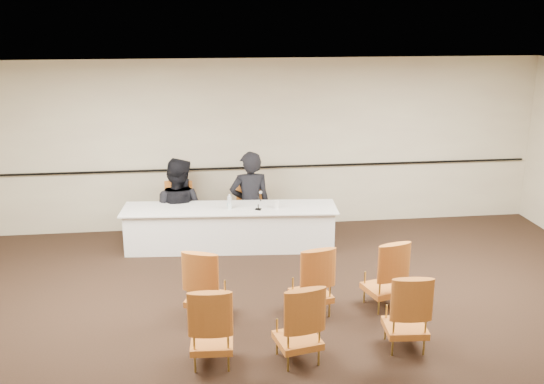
{
  "coord_description": "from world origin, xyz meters",
  "views": [
    {
      "loc": [
        -1.13,
        -6.42,
        3.73
      ],
      "look_at": [
        0.0,
        2.6,
        1.04
      ],
      "focal_mm": 40.0,
      "sensor_mm": 36.0,
      "label": 1
    }
  ],
  "objects_px": {
    "panelist_second_chair": "(178,211)",
    "aud_chair_front_right": "(384,273)",
    "panel_table": "(230,228)",
    "aud_chair_back_mid": "(298,322)",
    "coffee_cup": "(277,204)",
    "aud_chair_back_right": "(406,310)",
    "panelist_second": "(178,214)",
    "aud_chair_front_left": "(207,283)",
    "water_bottle": "(230,201)",
    "drinking_glass": "(230,206)",
    "panelist_main": "(250,206)",
    "aud_chair_front_mid": "(311,279)",
    "aud_chair_back_left": "(211,324)",
    "panelist_main_chair": "(250,210)",
    "microphone": "(258,202)"
  },
  "relations": [
    {
      "from": "panelist_second_chair",
      "to": "aud_chair_front_right",
      "type": "bearing_deg",
      "value": -42.54
    },
    {
      "from": "panel_table",
      "to": "aud_chair_back_mid",
      "type": "distance_m",
      "value": 3.52
    },
    {
      "from": "coffee_cup",
      "to": "aud_chair_back_right",
      "type": "relative_size",
      "value": 0.14
    },
    {
      "from": "panelist_second",
      "to": "aud_chair_back_mid",
      "type": "distance_m",
      "value": 4.31
    },
    {
      "from": "aud_chair_front_left",
      "to": "water_bottle",
      "type": "bearing_deg",
      "value": 101.14
    },
    {
      "from": "panelist_second",
      "to": "drinking_glass",
      "type": "height_order",
      "value": "panelist_second"
    },
    {
      "from": "panelist_main",
      "to": "aud_chair_front_mid",
      "type": "bearing_deg",
      "value": 96.94
    },
    {
      "from": "drinking_glass",
      "to": "aud_chair_back_left",
      "type": "bearing_deg",
      "value": -96.85
    },
    {
      "from": "coffee_cup",
      "to": "aud_chair_front_mid",
      "type": "bearing_deg",
      "value": -86.49
    },
    {
      "from": "aud_chair_front_left",
      "to": "aud_chair_back_right",
      "type": "distance_m",
      "value": 2.47
    },
    {
      "from": "panelist_main_chair",
      "to": "drinking_glass",
      "type": "bearing_deg",
      "value": -119.1
    },
    {
      "from": "panelist_second",
      "to": "microphone",
      "type": "height_order",
      "value": "panelist_second"
    },
    {
      "from": "panelist_main_chair",
      "to": "aud_chair_back_right",
      "type": "distance_m",
      "value": 4.12
    },
    {
      "from": "aud_chair_back_mid",
      "to": "coffee_cup",
      "type": "bearing_deg",
      "value": 74.6
    },
    {
      "from": "panelist_second_chair",
      "to": "water_bottle",
      "type": "bearing_deg",
      "value": -32.72
    },
    {
      "from": "coffee_cup",
      "to": "aud_chair_back_right",
      "type": "bearing_deg",
      "value": -71.88
    },
    {
      "from": "microphone",
      "to": "aud_chair_back_right",
      "type": "bearing_deg",
      "value": -46.35
    },
    {
      "from": "microphone",
      "to": "drinking_glass",
      "type": "height_order",
      "value": "microphone"
    },
    {
      "from": "microphone",
      "to": "aud_chair_front_left",
      "type": "height_order",
      "value": "microphone"
    },
    {
      "from": "panelist_second",
      "to": "aud_chair_back_right",
      "type": "relative_size",
      "value": 2.07
    },
    {
      "from": "aud_chair_back_left",
      "to": "coffee_cup",
      "type": "bearing_deg",
      "value": 74.21
    },
    {
      "from": "panel_table",
      "to": "panelist_second_chair",
      "type": "height_order",
      "value": "panelist_second_chair"
    },
    {
      "from": "water_bottle",
      "to": "aud_chair_back_left",
      "type": "bearing_deg",
      "value": -96.78
    },
    {
      "from": "microphone",
      "to": "aud_chair_front_left",
      "type": "bearing_deg",
      "value": -91.65
    },
    {
      "from": "drinking_glass",
      "to": "aud_chair_back_right",
      "type": "xyz_separation_m",
      "value": [
        1.82,
        -3.29,
        -0.27
      ]
    },
    {
      "from": "panelist_main",
      "to": "coffee_cup",
      "type": "distance_m",
      "value": 0.76
    },
    {
      "from": "panel_table",
      "to": "panelist_second",
      "type": "relative_size",
      "value": 1.77
    },
    {
      "from": "panel_table",
      "to": "panelist_main",
      "type": "distance_m",
      "value": 0.66
    },
    {
      "from": "coffee_cup",
      "to": "aud_chair_back_left",
      "type": "height_order",
      "value": "aud_chair_back_left"
    },
    {
      "from": "panelist_second",
      "to": "aud_chair_back_mid",
      "type": "xyz_separation_m",
      "value": [
        1.39,
        -4.08,
        0.05
      ]
    },
    {
      "from": "panel_table",
      "to": "drinking_glass",
      "type": "xyz_separation_m",
      "value": [
        -0.0,
        -0.07,
        0.4
      ]
    },
    {
      "from": "panelist_second_chair",
      "to": "microphone",
      "type": "xyz_separation_m",
      "value": [
        1.3,
        -0.77,
        0.36
      ]
    },
    {
      "from": "coffee_cup",
      "to": "aud_chair_back_mid",
      "type": "height_order",
      "value": "aud_chair_back_mid"
    },
    {
      "from": "microphone",
      "to": "coffee_cup",
      "type": "relative_size",
      "value": 2.13
    },
    {
      "from": "panel_table",
      "to": "aud_chair_back_mid",
      "type": "relative_size",
      "value": 3.65
    },
    {
      "from": "drinking_glass",
      "to": "water_bottle",
      "type": "bearing_deg",
      "value": 92.7
    },
    {
      "from": "coffee_cup",
      "to": "aud_chair_back_left",
      "type": "xyz_separation_m",
      "value": [
        -1.16,
        -3.29,
        -0.29
      ]
    },
    {
      "from": "panelist_main_chair",
      "to": "drinking_glass",
      "type": "xyz_separation_m",
      "value": [
        -0.38,
        -0.57,
        0.27
      ]
    },
    {
      "from": "panelist_main_chair",
      "to": "aud_chair_front_mid",
      "type": "bearing_deg",
      "value": -75.42
    },
    {
      "from": "panel_table",
      "to": "aud_chair_back_left",
      "type": "relative_size",
      "value": 3.65
    },
    {
      "from": "aud_chair_front_left",
      "to": "drinking_glass",
      "type": "bearing_deg",
      "value": 101.0
    },
    {
      "from": "aud_chair_front_right",
      "to": "coffee_cup",
      "type": "bearing_deg",
      "value": 101.53
    },
    {
      "from": "aud_chair_front_right",
      "to": "aud_chair_back_left",
      "type": "bearing_deg",
      "value": -170.05
    },
    {
      "from": "panel_table",
      "to": "aud_chair_back_right",
      "type": "distance_m",
      "value": 3.82
    },
    {
      "from": "coffee_cup",
      "to": "aud_chair_back_left",
      "type": "relative_size",
      "value": 0.14
    },
    {
      "from": "panelist_second",
      "to": "drinking_glass",
      "type": "distance_m",
      "value": 1.13
    },
    {
      "from": "panelist_main",
      "to": "panelist_second",
      "type": "bearing_deg",
      "value": -7.64
    },
    {
      "from": "panelist_second",
      "to": "aud_chair_front_right",
      "type": "bearing_deg",
      "value": 155.56
    },
    {
      "from": "water_bottle",
      "to": "drinking_glass",
      "type": "relative_size",
      "value": 2.39
    },
    {
      "from": "drinking_glass",
      "to": "aud_chair_back_left",
      "type": "height_order",
      "value": "aud_chair_back_left"
    }
  ]
}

